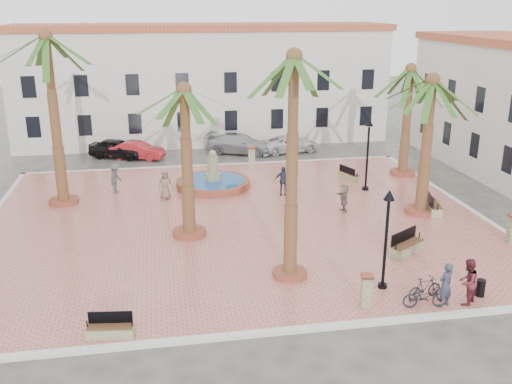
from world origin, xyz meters
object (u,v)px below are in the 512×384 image
bench_e (433,206)px  bollard_n (252,157)px  bench_s (110,330)px  car_white (290,144)px  lamppost_e (368,142)px  pedestrian_fountain_a (165,185)px  bicycle_b (425,288)px  bench_se (407,247)px  car_black (117,148)px  bench_ne (349,175)px  bicycle_a (425,297)px  lamppost_s (387,222)px  pedestrian_fountain_b (283,181)px  litter_bin (481,288)px  palm_s (294,80)px  cyclist_b (468,282)px  fountain (213,182)px  bollard_se (366,290)px  palm_sw (185,109)px  cyclist_a (446,284)px  pedestrian_north (115,178)px  car_silver (240,144)px  palm_nw (48,55)px  pedestrian_east (344,198)px  palm_e (431,97)px  palm_ne (410,82)px  car_red (138,150)px

bench_e → bollard_n: size_ratio=1.34×
bench_s → car_white: bearing=71.1°
lamppost_e → pedestrian_fountain_a: 12.31m
bicycle_b → pedestrian_fountain_a: (-9.54, 13.80, 0.41)m
bench_se → car_black: 24.71m
bench_ne → bicycle_a: 16.58m
lamppost_s → bicycle_b: 2.89m
lamppost_s → pedestrian_fountain_a: lamppost_s is taller
bench_e → pedestrian_fountain_b: pedestrian_fountain_b is taller
litter_bin → palm_s: bearing=156.8°
cyclist_b → bench_s: bearing=-38.8°
lamppost_s → cyclist_b: 3.68m
fountain → bollard_se: size_ratio=3.57×
bollard_se → cyclist_b: size_ratio=0.70×
bollard_n → car_white: 6.13m
palm_sw → pedestrian_fountain_b: (5.89, 5.31, -5.39)m
cyclist_a → pedestrian_north: size_ratio=0.96×
pedestrian_fountain_a → pedestrian_north: 3.33m
car_silver → car_white: 3.91m
cyclist_a → car_black: size_ratio=0.41×
cyclist_a → car_silver: size_ratio=0.34×
palm_nw → pedestrian_fountain_b: 14.72m
bench_e → car_white: 15.68m
bench_e → bicycle_b: bench_e is taller
bench_e → cyclist_b: bearing=173.7°
palm_s → bicycle_a: 9.48m
palm_s → pedestrian_fountain_a: 14.05m
bench_ne → pedestrian_east: 6.27m
palm_s → bicycle_b: 9.40m
car_white → bicycle_b: bearing=169.3°
bollard_n → bench_e: bearing=-50.8°
palm_s → lamppost_e: bearing=55.6°
pedestrian_fountain_a → palm_sw: bearing=-92.1°
palm_e → pedestrian_north: (-16.55, 6.44, -5.40)m
litter_bin → pedestrian_north: bearing=133.3°
car_white → palm_nw: bearing=112.7°
palm_nw → lamppost_e: bearing=-2.1°
fountain → bench_e: fountain is taller
palm_e → car_silver: 18.05m
pedestrian_fountain_a → car_silver: pedestrian_fountain_a is taller
bollard_se → bench_e: bearing=51.7°
fountain → bollard_se: fountain is taller
palm_s → cyclist_a: bearing=-33.6°
bench_se → litter_bin: bearing=-107.6°
palm_ne → bench_se: (-5.09, -12.09, -5.81)m
bench_ne → bench_se: bearing=154.0°
bicycle_b → car_red: bearing=12.9°
fountain → car_red: fountain is taller
car_red → pedestrian_fountain_b: bearing=-120.7°
bench_s → pedestrian_fountain_a: (2.23, 14.41, 0.63)m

